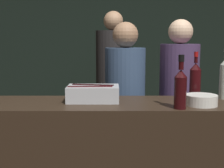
{
  "coord_description": "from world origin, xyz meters",
  "views": [
    {
      "loc": [
        -0.0,
        -1.78,
        1.51
      ],
      "look_at": [
        0.0,
        0.28,
        1.22
      ],
      "focal_mm": 50.0,
      "sensor_mm": 36.0,
      "label": 1
    }
  ],
  "objects_px": {
    "ice_bin_with_bottles": "(93,93)",
    "person_in_hoodie": "(178,105)",
    "bowl_white": "(201,100)",
    "person_blond_tee": "(113,85)",
    "red_wine_bottle_tall": "(195,80)",
    "person_grey_polo": "(125,110)",
    "red_wine_bottle_black_foil": "(180,87)"
  },
  "relations": [
    {
      "from": "person_grey_polo",
      "to": "red_wine_bottle_tall",
      "type": "bearing_deg",
      "value": -147.44
    },
    {
      "from": "bowl_white",
      "to": "person_blond_tee",
      "type": "bearing_deg",
      "value": 110.41
    },
    {
      "from": "person_blond_tee",
      "to": "bowl_white",
      "type": "bearing_deg",
      "value": 175.86
    },
    {
      "from": "ice_bin_with_bottles",
      "to": "person_in_hoodie",
      "type": "xyz_separation_m",
      "value": [
        0.71,
        0.62,
        -0.21
      ]
    },
    {
      "from": "person_in_hoodie",
      "to": "person_grey_polo",
      "type": "distance_m",
      "value": 0.49
    },
    {
      "from": "bowl_white",
      "to": "red_wine_bottle_tall",
      "type": "bearing_deg",
      "value": 86.1
    },
    {
      "from": "bowl_white",
      "to": "person_grey_polo",
      "type": "xyz_separation_m",
      "value": [
        -0.46,
        0.62,
        -0.21
      ]
    },
    {
      "from": "red_wine_bottle_tall",
      "to": "person_grey_polo",
      "type": "bearing_deg",
      "value": 138.9
    },
    {
      "from": "bowl_white",
      "to": "person_in_hoodie",
      "type": "xyz_separation_m",
      "value": [
        0.02,
        0.75,
        -0.19
      ]
    },
    {
      "from": "ice_bin_with_bottles",
      "to": "red_wine_bottle_black_foil",
      "type": "relative_size",
      "value": 1.06
    },
    {
      "from": "person_blond_tee",
      "to": "person_in_hoodie",
      "type": "bearing_deg",
      "value": -166.45
    },
    {
      "from": "ice_bin_with_bottles",
      "to": "person_blond_tee",
      "type": "xyz_separation_m",
      "value": [
        0.14,
        1.35,
        -0.14
      ]
    },
    {
      "from": "ice_bin_with_bottles",
      "to": "person_in_hoodie",
      "type": "height_order",
      "value": "person_in_hoodie"
    },
    {
      "from": "red_wine_bottle_black_foil",
      "to": "red_wine_bottle_tall",
      "type": "relative_size",
      "value": 0.98
    },
    {
      "from": "ice_bin_with_bottles",
      "to": "bowl_white",
      "type": "relative_size",
      "value": 1.7
    },
    {
      "from": "red_wine_bottle_tall",
      "to": "person_in_hoodie",
      "type": "bearing_deg",
      "value": 89.45
    },
    {
      "from": "bowl_white",
      "to": "person_grey_polo",
      "type": "height_order",
      "value": "person_grey_polo"
    },
    {
      "from": "ice_bin_with_bottles",
      "to": "person_grey_polo",
      "type": "xyz_separation_m",
      "value": [
        0.24,
        0.49,
        -0.23
      ]
    },
    {
      "from": "bowl_white",
      "to": "red_wine_bottle_black_foil",
      "type": "distance_m",
      "value": 0.21
    },
    {
      "from": "red_wine_bottle_tall",
      "to": "person_in_hoodie",
      "type": "relative_size",
      "value": 0.2
    },
    {
      "from": "bowl_white",
      "to": "person_blond_tee",
      "type": "relative_size",
      "value": 0.11
    },
    {
      "from": "ice_bin_with_bottles",
      "to": "bowl_white",
      "type": "height_order",
      "value": "ice_bin_with_bottles"
    },
    {
      "from": "person_grey_polo",
      "to": "red_wine_bottle_black_foil",
      "type": "bearing_deg",
      "value": -173.79
    },
    {
      "from": "red_wine_bottle_black_foil",
      "to": "person_blond_tee",
      "type": "bearing_deg",
      "value": 104.03
    },
    {
      "from": "person_in_hoodie",
      "to": "ice_bin_with_bottles",
      "type": "bearing_deg",
      "value": -29.23
    },
    {
      "from": "red_wine_bottle_black_foil",
      "to": "person_blond_tee",
      "type": "relative_size",
      "value": 0.18
    },
    {
      "from": "bowl_white",
      "to": "person_blond_tee",
      "type": "distance_m",
      "value": 1.59
    },
    {
      "from": "ice_bin_with_bottles",
      "to": "person_blond_tee",
      "type": "bearing_deg",
      "value": 83.94
    },
    {
      "from": "bowl_white",
      "to": "red_wine_bottle_tall",
      "type": "distance_m",
      "value": 0.24
    },
    {
      "from": "red_wine_bottle_tall",
      "to": "person_blond_tee",
      "type": "bearing_deg",
      "value": 114.03
    },
    {
      "from": "bowl_white",
      "to": "person_grey_polo",
      "type": "bearing_deg",
      "value": 126.21
    },
    {
      "from": "ice_bin_with_bottles",
      "to": "bowl_white",
      "type": "xyz_separation_m",
      "value": [
        0.7,
        -0.13,
        -0.02
      ]
    }
  ]
}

